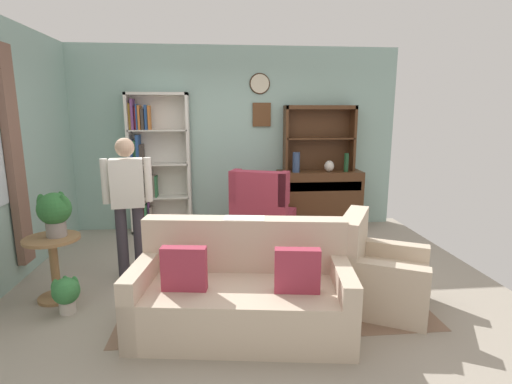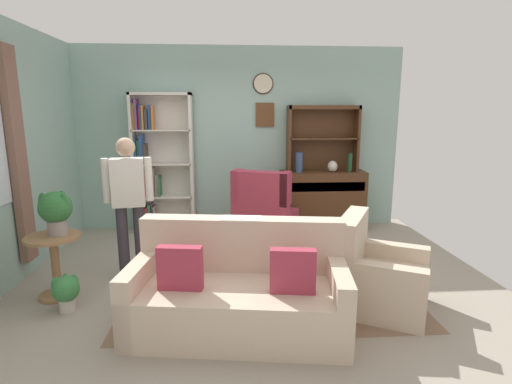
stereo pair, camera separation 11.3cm
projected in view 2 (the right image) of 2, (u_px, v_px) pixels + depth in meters
ground_plane at (248, 280)px, 4.36m from camera, size 5.40×4.60×0.02m
wall_back at (241, 139)px, 6.15m from camera, size 5.00×0.09×2.80m
area_rug at (269, 291)px, 4.07m from camera, size 2.86×1.82×0.01m
bookshelf at (158, 166)px, 5.96m from camera, size 0.90×0.30×2.10m
sideboard at (322, 197)px, 6.15m from camera, size 1.30×0.45×0.92m
sideboard_hutch at (323, 129)px, 6.05m from camera, size 1.10×0.26×1.00m
vase_tall at (299, 162)px, 5.94m from camera, size 0.11×0.11×0.30m
vase_round at (333, 166)px, 6.00m from camera, size 0.15×0.15×0.17m
bottle_wine at (350, 163)px, 5.98m from camera, size 0.07×0.07×0.29m
couch_floral at (239, 293)px, 3.34m from camera, size 1.90×1.09×0.90m
armchair_floral at (377, 278)px, 3.69m from camera, size 1.04×1.03×0.88m
wingback_chair at (265, 216)px, 5.52m from camera, size 1.02×1.03×1.05m
plant_stand at (55, 259)px, 3.88m from camera, size 0.52×0.52×0.64m
potted_plant_large at (56, 210)px, 3.82m from camera, size 0.31×0.31×0.43m
potted_plant_small at (66, 290)px, 3.65m from camera, size 0.25×0.25×0.34m
person_reading at (129, 198)px, 4.26m from camera, size 0.53×0.25×1.56m
coffee_table at (259, 258)px, 4.04m from camera, size 0.80×0.50×0.42m
book_stack at (268, 246)px, 4.03m from camera, size 0.22×0.17×0.10m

